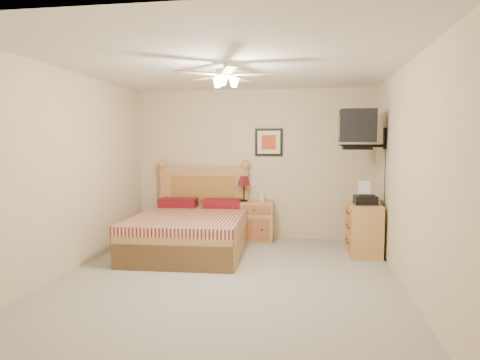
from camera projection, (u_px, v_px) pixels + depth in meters
name	position (u px, v px, depth m)	size (l,w,h in m)	color
floor	(229.00, 278.00, 5.12)	(4.50, 4.50, 0.00)	gray
ceiling	(228.00, 65.00, 4.90)	(4.00, 4.50, 0.04)	white
wall_back	(253.00, 164.00, 7.22)	(4.00, 0.04, 2.50)	beige
wall_front	(165.00, 198.00, 2.80)	(4.00, 0.04, 2.50)	beige
wall_left	(71.00, 172.00, 5.32)	(0.04, 4.50, 2.50)	beige
wall_right	(407.00, 176.00, 4.70)	(0.04, 4.50, 2.50)	beige
bed	(190.00, 207.00, 6.29)	(1.56, 2.05, 1.32)	#A8723C
nightstand	(255.00, 221.00, 7.05)	(0.60, 0.45, 0.65)	#9F6B43
table_lamp	(244.00, 189.00, 7.05)	(0.22, 0.22, 0.41)	maroon
lotion_bottle	(262.00, 195.00, 7.02)	(0.09, 0.09, 0.22)	silver
framed_picture	(269.00, 142.00, 7.13)	(0.46, 0.04, 0.46)	black
dresser	(364.00, 230.00, 6.12)	(0.44, 0.63, 0.74)	#B27938
fax_machine	(365.00, 193.00, 6.05)	(0.30, 0.32, 0.32)	black
magazine_lower	(362.00, 201.00, 6.30)	(0.19, 0.25, 0.02)	tan
magazine_upper	(364.00, 199.00, 6.31)	(0.22, 0.30, 0.02)	tan
wall_tv	(368.00, 129.00, 6.01)	(0.56, 0.46, 0.58)	black
ceiling_fan	(225.00, 75.00, 4.72)	(1.14, 1.14, 0.28)	silver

